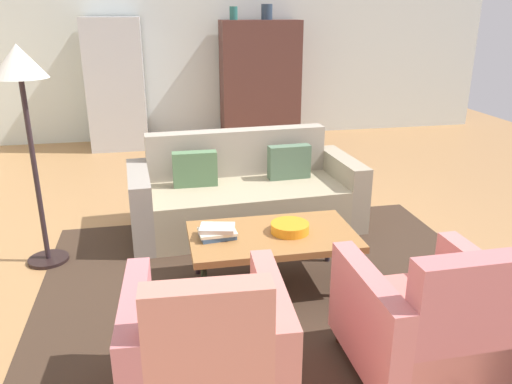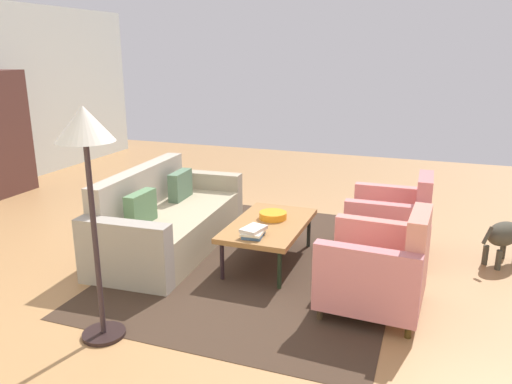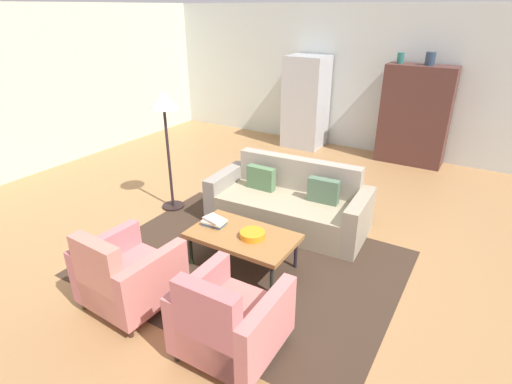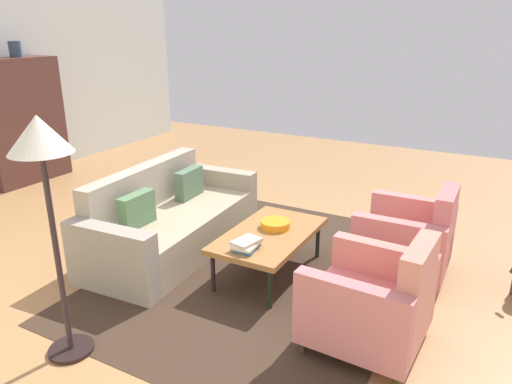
% 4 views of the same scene
% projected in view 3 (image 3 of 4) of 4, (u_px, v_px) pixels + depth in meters
% --- Properties ---
extents(ground_plane, '(11.37, 11.37, 0.00)m').
position_uv_depth(ground_plane, '(267.00, 239.00, 5.23)').
color(ground_plane, '#AA7A4A').
extents(wall_back, '(9.48, 0.12, 2.80)m').
position_uv_depth(wall_back, '(375.00, 81.00, 7.94)').
color(wall_back, silver).
rests_on(wall_back, ground).
extents(wall_left, '(0.12, 8.46, 2.80)m').
position_uv_depth(wall_left, '(25.00, 93.00, 6.87)').
color(wall_left, beige).
rests_on(wall_left, ground).
extents(area_rug, '(3.40, 2.60, 0.01)m').
position_uv_depth(area_rug, '(246.00, 263.00, 4.73)').
color(area_rug, '#3C2B20').
rests_on(area_rug, ground).
extents(couch, '(2.15, 1.01, 0.86)m').
position_uv_depth(couch, '(290.00, 204.00, 5.50)').
color(couch, tan).
rests_on(couch, ground).
extents(coffee_table, '(1.20, 0.70, 0.42)m').
position_uv_depth(coffee_table, '(243.00, 237.00, 4.53)').
color(coffee_table, black).
rests_on(coffee_table, ground).
extents(armchair_left, '(0.84, 0.84, 0.88)m').
position_uv_depth(armchair_left, '(125.00, 277.00, 3.93)').
color(armchair_left, '#362718').
rests_on(armchair_left, ground).
extents(armchair_right, '(0.81, 0.81, 0.88)m').
position_uv_depth(armchair_right, '(228.00, 323.00, 3.36)').
color(armchair_right, '#36190F').
rests_on(armchair_right, ground).
extents(fruit_bowl, '(0.28, 0.28, 0.07)m').
position_uv_depth(fruit_bowl, '(253.00, 234.00, 4.44)').
color(fruit_bowl, orange).
rests_on(fruit_bowl, coffee_table).
extents(book_stack, '(0.27, 0.22, 0.09)m').
position_uv_depth(book_stack, '(214.00, 221.00, 4.70)').
color(book_stack, '#3B5C85').
rests_on(book_stack, coffee_table).
extents(cabinet, '(1.20, 0.51, 1.80)m').
position_uv_depth(cabinet, '(415.00, 116.00, 7.46)').
color(cabinet, '#502E28').
rests_on(cabinet, ground).
extents(vase_tall, '(0.12, 0.12, 0.19)m').
position_uv_depth(vase_tall, '(401.00, 58.00, 7.23)').
color(vase_tall, '#276860').
rests_on(vase_tall, cabinet).
extents(vase_round, '(0.17, 0.17, 0.22)m').
position_uv_depth(vase_round, '(430.00, 59.00, 6.99)').
color(vase_round, '#2A3B50').
rests_on(vase_round, cabinet).
extents(refrigerator, '(0.80, 0.73, 1.85)m').
position_uv_depth(refrigerator, '(306.00, 102.00, 8.37)').
color(refrigerator, '#B7BABF').
rests_on(refrigerator, ground).
extents(floor_lamp, '(0.40, 0.40, 1.72)m').
position_uv_depth(floor_lamp, '(164.00, 111.00, 5.47)').
color(floor_lamp, black).
rests_on(floor_lamp, ground).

